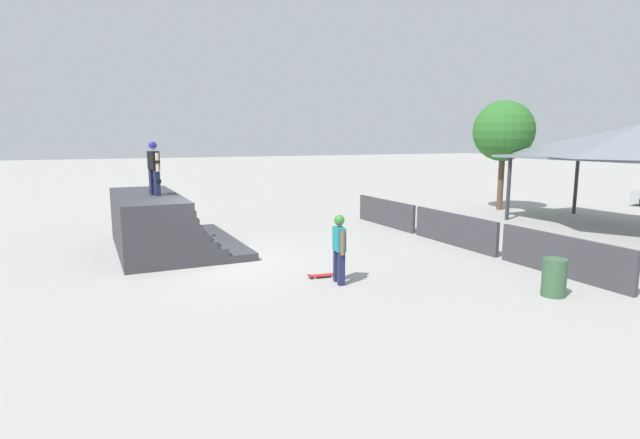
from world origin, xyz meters
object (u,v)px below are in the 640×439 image
object	(u,v)px
skateboard_on_ground	(322,275)
trash_bin	(554,277)
skateboard_on_deck	(154,192)
bystander_walking	(339,243)
tree_beside_pavilion	(504,131)
skater_on_deck	(154,165)

from	to	relation	value
skateboard_on_ground	trash_bin	world-z (taller)	trash_bin
skateboard_on_deck	trash_bin	size ratio (longest dim) A/B	0.99
bystander_walking	tree_beside_pavilion	distance (m)	15.47
skateboard_on_deck	bystander_walking	xyz separation A→B (m)	(5.84, 3.49, -0.85)
skater_on_deck	bystander_walking	size ratio (longest dim) A/B	0.96
bystander_walking	tree_beside_pavilion	bearing A→B (deg)	-48.65
skateboard_on_ground	trash_bin	bearing A→B (deg)	145.51
bystander_walking	skateboard_on_ground	xyz separation A→B (m)	(-0.62, -0.18, -0.93)
skater_on_deck	tree_beside_pavilion	world-z (taller)	tree_beside_pavilion
skater_on_deck	skateboard_on_ground	xyz separation A→B (m)	(4.71, 3.35, -2.64)
skater_on_deck	skateboard_on_deck	xyz separation A→B (m)	(-0.51, 0.03, -0.87)
tree_beside_pavilion	trash_bin	bearing A→B (deg)	-40.21
skateboard_on_ground	trash_bin	xyz separation A→B (m)	(3.55, 4.04, 0.37)
tree_beside_pavilion	bystander_walking	bearing A→B (deg)	-58.79
skateboard_on_deck	bystander_walking	bearing A→B (deg)	25.68
bystander_walking	tree_beside_pavilion	size ratio (longest dim) A/B	0.32
tree_beside_pavilion	trash_bin	world-z (taller)	tree_beside_pavilion
skater_on_deck	bystander_walking	distance (m)	6.62
skateboard_on_ground	trash_bin	distance (m)	5.39
skateboard_on_deck	skateboard_on_ground	distance (m)	6.44
skateboard_on_deck	tree_beside_pavilion	world-z (taller)	tree_beside_pavilion
skater_on_deck	skateboard_on_ground	distance (m)	6.36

